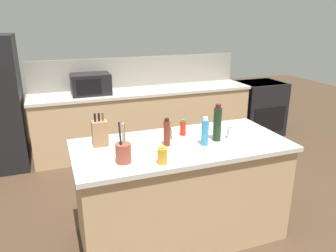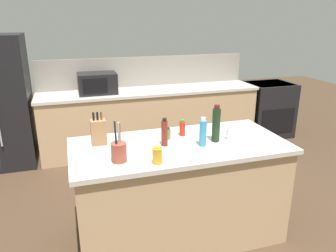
% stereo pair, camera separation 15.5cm
% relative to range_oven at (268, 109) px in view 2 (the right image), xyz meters
% --- Properties ---
extents(ground_plane, '(14.00, 14.00, 0.00)m').
position_rel_range_oven_xyz_m(ground_plane, '(-2.38, -2.20, -0.47)').
color(ground_plane, '#473323').
extents(back_counter_run, '(3.33, 0.66, 0.94)m').
position_rel_range_oven_xyz_m(back_counter_run, '(-2.08, 0.00, 0.00)').
color(back_counter_run, tan).
rests_on(back_counter_run, ground_plane).
extents(wall_backsplash, '(3.29, 0.03, 0.46)m').
position_rel_range_oven_xyz_m(wall_backsplash, '(-2.08, 0.32, 0.70)').
color(wall_backsplash, gray).
rests_on(wall_backsplash, back_counter_run).
extents(kitchen_island, '(1.89, 0.89, 0.94)m').
position_rel_range_oven_xyz_m(kitchen_island, '(-2.38, -2.20, 0.00)').
color(kitchen_island, tan).
rests_on(kitchen_island, ground_plane).
extents(range_oven, '(0.76, 0.65, 0.92)m').
position_rel_range_oven_xyz_m(range_oven, '(0.00, 0.00, 0.00)').
color(range_oven, black).
rests_on(range_oven, ground_plane).
extents(microwave, '(0.54, 0.39, 0.29)m').
position_rel_range_oven_xyz_m(microwave, '(-2.87, 0.00, 0.62)').
color(microwave, black).
rests_on(microwave, back_counter_run).
extents(knife_block, '(0.13, 0.10, 0.29)m').
position_rel_range_oven_xyz_m(knife_block, '(-3.06, -2.00, 0.59)').
color(knife_block, '#936B47').
rests_on(knife_block, kitchen_island).
extents(utensil_crock, '(0.12, 0.12, 0.32)m').
position_rel_range_oven_xyz_m(utensil_crock, '(-2.95, -2.40, 0.56)').
color(utensil_crock, brown).
rests_on(utensil_crock, kitchen_island).
extents(hot_sauce_bottle, '(0.05, 0.05, 0.15)m').
position_rel_range_oven_xyz_m(hot_sauce_bottle, '(-2.29, -2.01, 0.54)').
color(hot_sauce_bottle, red).
rests_on(hot_sauce_bottle, kitchen_island).
extents(vinegar_bottle, '(0.06, 0.06, 0.25)m').
position_rel_range_oven_xyz_m(vinegar_bottle, '(-2.52, -2.20, 0.59)').
color(vinegar_bottle, maroon).
rests_on(vinegar_bottle, kitchen_island).
extents(wine_bottle, '(0.07, 0.07, 0.34)m').
position_rel_range_oven_xyz_m(wine_bottle, '(-2.06, -2.24, 0.63)').
color(wine_bottle, black).
rests_on(wine_bottle, kitchen_island).
extents(dish_soap_bottle, '(0.06, 0.06, 0.25)m').
position_rel_range_oven_xyz_m(dish_soap_bottle, '(-2.21, -2.30, 0.59)').
color(dish_soap_bottle, '#3384BC').
rests_on(dish_soap_bottle, kitchen_island).
extents(salt_shaker, '(0.05, 0.05, 0.12)m').
position_rel_range_oven_xyz_m(salt_shaker, '(-1.92, -2.23, 0.53)').
color(salt_shaker, silver).
rests_on(salt_shaker, kitchen_island).
extents(honey_jar, '(0.08, 0.08, 0.14)m').
position_rel_range_oven_xyz_m(honey_jar, '(-2.68, -2.53, 0.54)').
color(honey_jar, gold).
rests_on(honey_jar, kitchen_island).
extents(spice_jar_oregano, '(0.05, 0.05, 0.11)m').
position_rel_range_oven_xyz_m(spice_jar_oregano, '(-2.45, -2.05, 0.52)').
color(spice_jar_oregano, '#567038').
rests_on(spice_jar_oregano, kitchen_island).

